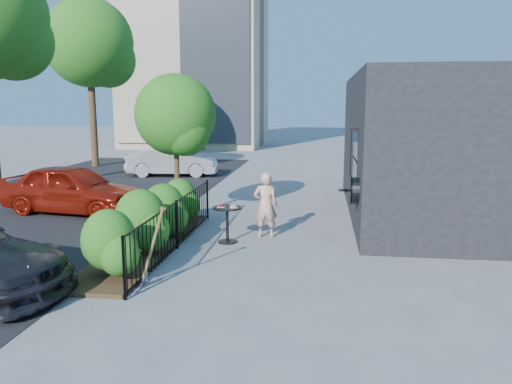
# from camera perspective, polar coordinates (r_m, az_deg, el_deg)

# --- Properties ---
(ground) EXTENTS (120.00, 120.00, 0.00)m
(ground) POSITION_cam_1_polar(r_m,az_deg,el_deg) (11.02, -1.41, -6.76)
(ground) COLOR gray
(ground) RESTS_ON ground
(shop_building) EXTENTS (6.22, 9.00, 4.00)m
(shop_building) POSITION_cam_1_polar(r_m,az_deg,el_deg) (15.45, 22.03, 4.90)
(shop_building) COLOR black
(shop_building) RESTS_ON ground
(fence) EXTENTS (0.05, 6.05, 1.10)m
(fence) POSITION_cam_1_polar(r_m,az_deg,el_deg) (11.19, -9.04, -3.64)
(fence) COLOR black
(fence) RESTS_ON ground
(planting_bed) EXTENTS (1.30, 6.00, 0.08)m
(planting_bed) POSITION_cam_1_polar(r_m,az_deg,el_deg) (11.54, -12.32, -6.01)
(planting_bed) COLOR #382616
(planting_bed) RESTS_ON ground
(shrubs) EXTENTS (1.10, 5.60, 1.24)m
(shrubs) POSITION_cam_1_polar(r_m,az_deg,el_deg) (11.44, -11.80, -2.72)
(shrubs) COLOR #255F15
(shrubs) RESTS_ON ground
(patio_tree) EXTENTS (2.20, 2.20, 3.94)m
(patio_tree) POSITION_cam_1_polar(r_m,az_deg,el_deg) (13.74, -8.97, 8.16)
(patio_tree) COLOR #3F2B19
(patio_tree) RESTS_ON ground
(street) EXTENTS (9.00, 30.00, 0.01)m
(street) POSITION_cam_1_polar(r_m,az_deg,el_deg) (16.28, -24.76, -2.17)
(street) COLOR black
(street) RESTS_ON ground
(street_tree_far) EXTENTS (4.40, 4.40, 8.28)m
(street_tree_far) POSITION_cam_1_polar(r_m,az_deg,el_deg) (27.13, -18.45, 15.30)
(street_tree_far) COLOR #3F2B19
(street_tree_far) RESTS_ON ground
(cafe_table) EXTENTS (0.67, 0.67, 0.90)m
(cafe_table) POSITION_cam_1_polar(r_m,az_deg,el_deg) (11.56, -3.29, -2.99)
(cafe_table) COLOR black
(cafe_table) RESTS_ON ground
(woman) EXTENTS (0.61, 0.43, 1.58)m
(woman) POSITION_cam_1_polar(r_m,az_deg,el_deg) (11.98, 1.10, -1.49)
(woman) COLOR #D2A188
(woman) RESTS_ON ground
(shovel) EXTENTS (0.51, 0.19, 1.48)m
(shovel) POSITION_cam_1_polar(r_m,az_deg,el_deg) (8.93, -11.88, -6.65)
(shovel) COLOR brown
(shovel) RESTS_ON ground
(car_red) EXTENTS (4.47, 2.37, 1.45)m
(car_red) POSITION_cam_1_polar(r_m,az_deg,el_deg) (15.62, -20.20, 0.35)
(car_red) COLOR maroon
(car_red) RESTS_ON ground
(car_silver) EXTENTS (4.15, 1.87, 1.32)m
(car_silver) POSITION_cam_1_polar(r_m,az_deg,el_deg) (22.67, -9.53, 3.49)
(car_silver) COLOR #B0B1B5
(car_silver) RESTS_ON ground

